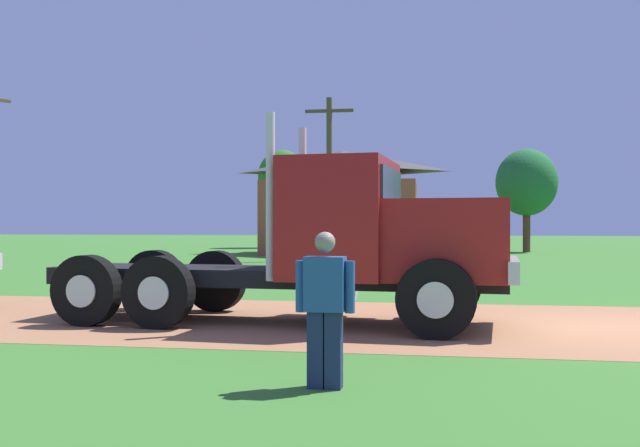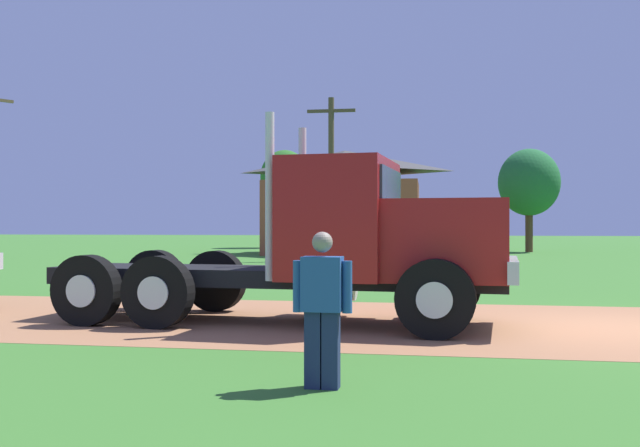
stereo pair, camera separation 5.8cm
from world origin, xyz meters
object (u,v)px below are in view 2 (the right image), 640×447
visitor_walking_mid (322,305)px  shed_building (345,204)px  utility_pole_far (331,174)px  truck_foreground_white (343,246)px

visitor_walking_mid → shed_building: bearing=97.4°
visitor_walking_mid → utility_pole_far: size_ratio=0.21×
utility_pole_far → truck_foreground_white: bearing=-80.6°
visitor_walking_mid → utility_pole_far: (-3.87, 25.24, 3.12)m
visitor_walking_mid → shed_building: shed_building is taller
truck_foreground_white → shed_building: size_ratio=0.89×
truck_foreground_white → visitor_walking_mid: 4.61m
visitor_walking_mid → shed_building: size_ratio=0.18×
truck_foreground_white → utility_pole_far: size_ratio=1.06×
shed_building → truck_foreground_white: bearing=-82.2°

